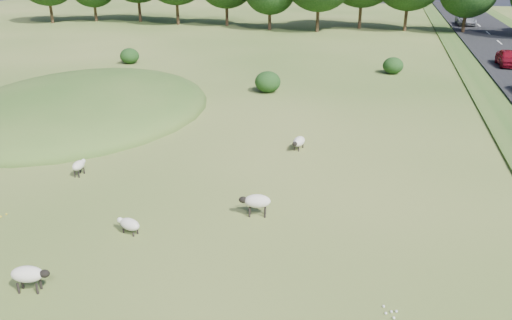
{
  "coord_description": "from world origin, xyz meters",
  "views": [
    {
      "loc": [
        7.23,
        -16.24,
        9.56
      ],
      "look_at": [
        2.0,
        4.0,
        1.0
      ],
      "focal_mm": 35.0,
      "sensor_mm": 36.0,
      "label": 1
    }
  ],
  "objects_px": {
    "sheep_0": "(256,201)",
    "sheep_1": "(28,274)",
    "car_2": "(474,8)",
    "car_0": "(466,20)",
    "sheep_4": "(129,224)",
    "car_3": "(508,58)",
    "sheep_5": "(79,165)",
    "sheep_3": "(299,142)"
  },
  "relations": [
    {
      "from": "sheep_1",
      "to": "sheep_5",
      "type": "xyz_separation_m",
      "value": [
        -3.53,
        8.16,
        -0.11
      ]
    },
    {
      "from": "sheep_0",
      "to": "car_0",
      "type": "bearing_deg",
      "value": -114.09
    },
    {
      "from": "car_0",
      "to": "car_3",
      "type": "xyz_separation_m",
      "value": [
        0.0,
        -30.32,
        -0.04
      ]
    },
    {
      "from": "sheep_0",
      "to": "sheep_1",
      "type": "height_order",
      "value": "sheep_0"
    },
    {
      "from": "car_0",
      "to": "car_2",
      "type": "distance_m",
      "value": 20.43
    },
    {
      "from": "sheep_3",
      "to": "car_3",
      "type": "height_order",
      "value": "car_3"
    },
    {
      "from": "sheep_3",
      "to": "sheep_1",
      "type": "bearing_deg",
      "value": -9.46
    },
    {
      "from": "sheep_1",
      "to": "car_0",
      "type": "bearing_deg",
      "value": 61.51
    },
    {
      "from": "car_0",
      "to": "sheep_0",
      "type": "bearing_deg",
      "value": -103.54
    },
    {
      "from": "sheep_0",
      "to": "car_3",
      "type": "distance_m",
      "value": 36.28
    },
    {
      "from": "sheep_4",
      "to": "car_2",
      "type": "distance_m",
      "value": 88.9
    },
    {
      "from": "sheep_4",
      "to": "sheep_1",
      "type": "bearing_deg",
      "value": 88.61
    },
    {
      "from": "sheep_3",
      "to": "sheep_5",
      "type": "relative_size",
      "value": 1.24
    },
    {
      "from": "car_0",
      "to": "car_3",
      "type": "height_order",
      "value": "car_0"
    },
    {
      "from": "car_2",
      "to": "car_3",
      "type": "relative_size",
      "value": 1.19
    },
    {
      "from": "sheep_0",
      "to": "car_2",
      "type": "bearing_deg",
      "value": -113.42
    },
    {
      "from": "car_3",
      "to": "sheep_4",
      "type": "bearing_deg",
      "value": -118.79
    },
    {
      "from": "sheep_3",
      "to": "car_3",
      "type": "distance_m",
      "value": 29.33
    },
    {
      "from": "sheep_0",
      "to": "sheep_5",
      "type": "bearing_deg",
      "value": -21.54
    },
    {
      "from": "car_0",
      "to": "sheep_3",
      "type": "bearing_deg",
      "value": -105.0
    },
    {
      "from": "sheep_0",
      "to": "sheep_1",
      "type": "bearing_deg",
      "value": 38.76
    },
    {
      "from": "sheep_4",
      "to": "car_3",
      "type": "bearing_deg",
      "value": -102.08
    },
    {
      "from": "car_0",
      "to": "car_3",
      "type": "bearing_deg",
      "value": -90.0
    },
    {
      "from": "car_2",
      "to": "sheep_3",
      "type": "bearing_deg",
      "value": 76.12
    },
    {
      "from": "sheep_1",
      "to": "car_2",
      "type": "xyz_separation_m",
      "value": [
        24.54,
        89.72,
        0.36
      ]
    },
    {
      "from": "car_0",
      "to": "sheep_1",
      "type": "bearing_deg",
      "value": -106.58
    },
    {
      "from": "sheep_0",
      "to": "sheep_5",
      "type": "xyz_separation_m",
      "value": [
        -9.04,
        1.76,
        -0.14
      ]
    },
    {
      "from": "sheep_4",
      "to": "car_2",
      "type": "xyz_separation_m",
      "value": [
        23.26,
        85.81,
        0.59
      ]
    },
    {
      "from": "sheep_5",
      "to": "car_3",
      "type": "relative_size",
      "value": 0.24
    },
    {
      "from": "sheep_1",
      "to": "sheep_0",
      "type": "bearing_deg",
      "value": 37.4
    },
    {
      "from": "sheep_3",
      "to": "sheep_5",
      "type": "height_order",
      "value": "sheep_5"
    },
    {
      "from": "sheep_4",
      "to": "car_0",
      "type": "xyz_separation_m",
      "value": [
        19.46,
        65.73,
        0.62
      ]
    },
    {
      "from": "sheep_3",
      "to": "car_3",
      "type": "bearing_deg",
      "value": 162.57
    },
    {
      "from": "sheep_3",
      "to": "sheep_4",
      "type": "bearing_deg",
      "value": -11.1
    },
    {
      "from": "sheep_0",
      "to": "car_2",
      "type": "height_order",
      "value": "car_2"
    },
    {
      "from": "sheep_4",
      "to": "car_0",
      "type": "relative_size",
      "value": 0.2
    },
    {
      "from": "sheep_0",
      "to": "car_2",
      "type": "xyz_separation_m",
      "value": [
        19.03,
        83.32,
        0.33
      ]
    },
    {
      "from": "car_0",
      "to": "car_3",
      "type": "distance_m",
      "value": 30.32
    },
    {
      "from": "sheep_0",
      "to": "sheep_4",
      "type": "height_order",
      "value": "sheep_0"
    },
    {
      "from": "sheep_3",
      "to": "car_2",
      "type": "height_order",
      "value": "car_2"
    },
    {
      "from": "sheep_0",
      "to": "car_0",
      "type": "relative_size",
      "value": 0.24
    },
    {
      "from": "car_3",
      "to": "sheep_3",
      "type": "bearing_deg",
      "value": -120.53
    }
  ]
}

